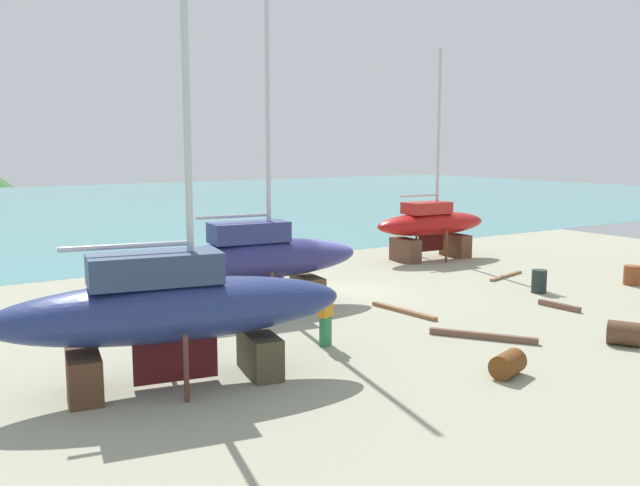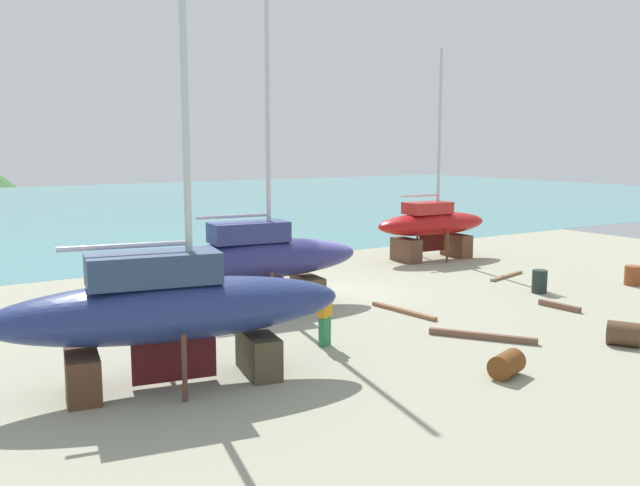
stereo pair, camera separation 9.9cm
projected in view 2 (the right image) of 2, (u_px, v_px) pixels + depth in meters
ground_plane at (394, 312)px, 23.03m from camera, size 47.24×47.24×0.00m
sea_water at (72, 207)px, 61.08m from camera, size 144.36×67.57×0.01m
sailboat_small_center at (258, 258)px, 23.44m from camera, size 7.47×2.79×12.34m
sailboat_far_slipway at (432, 225)px, 33.42m from camera, size 6.33×2.42×10.06m
sailboat_large_starboard at (172, 308)px, 15.83m from camera, size 8.42×3.55×13.37m
worker at (325, 316)px, 19.07m from camera, size 0.50×0.40×1.65m
barrel_by_slipway at (624, 334)px, 19.17m from camera, size 1.02×1.09×0.68m
barrel_tipped_right at (633, 276)px, 27.40m from camera, size 0.84×0.84×0.77m
barrel_ochre at (507, 364)px, 16.61m from camera, size 1.07×0.87×0.60m
barrel_blue_faded at (540, 282)px, 25.95m from camera, size 0.67×0.67×0.87m
timber_short_cross at (403, 311)px, 22.91m from camera, size 0.49×2.86×0.13m
timber_short_skew at (482, 336)px, 19.80m from camera, size 1.92×2.62×0.19m
timber_long_aft at (559, 306)px, 23.49m from camera, size 0.27×1.60×0.19m
timber_plank_near at (507, 276)px, 29.03m from camera, size 2.53×0.86×0.11m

